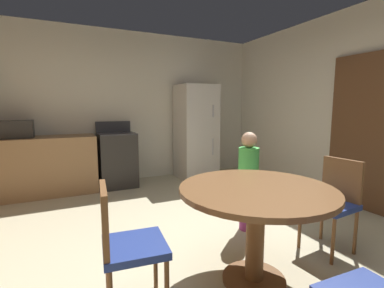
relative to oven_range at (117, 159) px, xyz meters
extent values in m
plane|color=beige|center=(0.20, -2.78, -0.47)|extent=(14.00, 14.00, 0.00)
cube|color=silver|center=(0.20, 0.40, 0.88)|extent=(5.50, 0.12, 2.70)
cube|color=silver|center=(2.85, -2.44, 0.88)|extent=(0.12, 5.68, 2.70)
cube|color=#9E754C|center=(-1.30, 0.00, -0.02)|extent=(1.90, 0.60, 0.90)
cube|color=#2D2B28|center=(0.00, 0.00, -0.02)|extent=(0.60, 0.60, 0.90)
cube|color=#38383D|center=(0.00, 0.00, 0.44)|extent=(0.60, 0.60, 0.02)
cube|color=#38383D|center=(0.00, 0.28, 0.54)|extent=(0.60, 0.04, 0.18)
cube|color=silver|center=(1.48, -0.05, 0.41)|extent=(0.68, 0.66, 1.76)
cylinder|color=#B2B2B7|center=(1.66, -0.39, 0.81)|extent=(0.02, 0.02, 0.22)
cylinder|color=#B2B2B7|center=(1.66, -0.39, 0.16)|extent=(0.02, 0.02, 0.30)
cube|color=#2D2B28|center=(-1.43, 0.00, 0.56)|extent=(0.44, 0.32, 0.26)
cube|color=brown|center=(2.75, -2.41, 0.55)|extent=(0.05, 0.84, 2.04)
cylinder|color=brown|center=(0.47, -3.14, -0.45)|extent=(0.49, 0.49, 0.03)
cylinder|color=brown|center=(0.47, -3.14, -0.11)|extent=(0.14, 0.14, 0.72)
cylinder|color=brown|center=(0.47, -3.14, 0.27)|extent=(1.17, 1.17, 0.04)
cylinder|color=brown|center=(-0.25, -2.90, -0.25)|extent=(0.03, 0.03, 0.43)
cylinder|color=brown|center=(-0.59, -2.87, -0.25)|extent=(0.03, 0.03, 0.43)
cube|color=navy|center=(-0.44, -3.05, -0.02)|extent=(0.44, 0.44, 0.05)
cube|color=brown|center=(-0.62, -3.04, 0.19)|extent=(0.07, 0.38, 0.42)
cylinder|color=brown|center=(1.23, -3.25, -0.25)|extent=(0.03, 0.03, 0.43)
cylinder|color=brown|center=(1.20, -2.91, -0.25)|extent=(0.03, 0.03, 0.43)
cylinder|color=brown|center=(1.56, -3.22, -0.25)|extent=(0.03, 0.03, 0.43)
cylinder|color=brown|center=(1.53, -2.88, -0.25)|extent=(0.03, 0.03, 0.43)
cube|color=navy|center=(1.38, -3.07, -0.02)|extent=(0.43, 0.43, 0.05)
cube|color=brown|center=(1.56, -3.05, 0.19)|extent=(0.07, 0.38, 0.42)
cylinder|color=#8C337A|center=(0.98, -2.36, -0.22)|extent=(0.17, 0.17, 0.50)
cylinder|color=#4CC656|center=(0.98, -2.36, 0.24)|extent=(0.30, 0.30, 0.42)
sphere|color=#D6A884|center=(0.98, -2.36, 0.54)|extent=(0.17, 0.17, 0.17)
camera|label=1|loc=(-0.82, -4.74, 0.89)|focal=25.72mm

